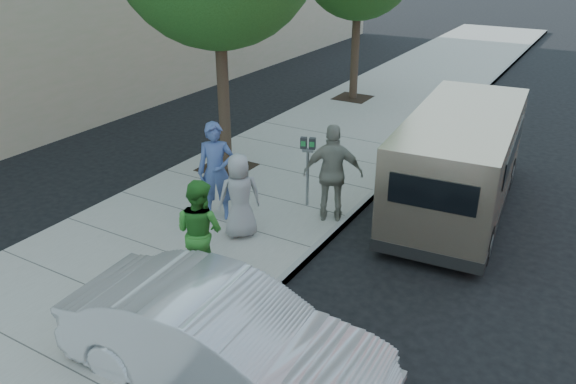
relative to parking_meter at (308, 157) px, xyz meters
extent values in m
plane|color=black|center=(-0.45, -1.56, -1.26)|extent=(120.00, 120.00, 0.00)
cube|color=gray|center=(-1.45, -1.56, -1.18)|extent=(5.00, 60.00, 0.15)
cube|color=gray|center=(0.99, -1.56, -1.18)|extent=(0.12, 60.00, 0.16)
cube|color=black|center=(-2.75, 0.84, -1.10)|extent=(1.20, 1.20, 0.01)
cylinder|color=#38281E|center=(-2.75, 0.84, 0.87)|extent=(0.28, 0.28, 3.96)
cube|color=black|center=(-2.75, 8.44, -1.10)|extent=(1.20, 1.20, 0.01)
cylinder|color=#38281E|center=(-2.75, 8.44, 0.65)|extent=(0.28, 0.28, 3.52)
cylinder|color=gray|center=(0.00, 0.00, -0.50)|extent=(0.06, 0.06, 1.21)
cube|color=gray|center=(0.00, 0.00, 0.15)|extent=(0.25, 0.13, 0.09)
cube|color=#2D2D30|center=(-0.09, -0.03, 0.30)|extent=(0.16, 0.14, 0.24)
cube|color=#2D2D30|center=(0.09, 0.03, 0.30)|extent=(0.16, 0.14, 0.24)
cube|color=#CEB494|center=(2.74, 1.57, -0.06)|extent=(2.42, 5.52, 1.98)
cube|color=#CEB494|center=(2.50, 4.50, -0.55)|extent=(1.87, 0.69, 0.85)
cube|color=black|center=(2.96, -1.12, 0.29)|extent=(1.49, 0.14, 0.55)
cylinder|color=black|center=(1.73, 3.27, -0.88)|extent=(0.32, 0.78, 0.76)
cylinder|color=black|center=(3.47, 3.41, -0.88)|extent=(0.32, 0.78, 0.76)
cylinder|color=black|center=(2.02, -0.37, -0.88)|extent=(0.32, 0.78, 0.76)
cylinder|color=black|center=(3.77, -0.23, -0.88)|extent=(0.32, 0.78, 0.76)
imported|color=silver|center=(1.55, -5.10, -0.52)|extent=(4.53, 1.83, 1.46)
imported|color=#455A94|center=(-1.30, -1.44, -0.09)|extent=(0.89, 0.82, 2.03)
imported|color=#31832B|center=(-0.17, -3.39, -0.20)|extent=(0.89, 0.70, 1.81)
imported|color=#949496|center=(-0.47, -1.83, -0.27)|extent=(0.95, 0.96, 1.67)
imported|color=gray|center=(0.75, -0.33, -0.10)|extent=(1.28, 0.94, 2.02)
camera|label=1|loc=(5.17, -9.63, 4.25)|focal=35.00mm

